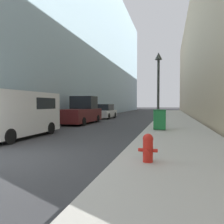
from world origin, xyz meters
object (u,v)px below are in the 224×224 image
white_van (16,112)px  pickup_truck (81,112)px  fire_hydrant (148,147)px  trash_bin (160,119)px  lamppost (158,79)px  parked_sedan_near (105,112)px

white_van → pickup_truck: 7.96m
fire_hydrant → pickup_truck: size_ratio=0.14×
trash_bin → lamppost: size_ratio=0.23×
fire_hydrant → trash_bin: (-0.04, 7.32, 0.21)m
lamppost → pickup_truck: bearing=170.4°
parked_sedan_near → white_van: bearing=-90.5°
lamppost → pickup_truck: size_ratio=0.97×
pickup_truck → white_van: bearing=-90.0°
fire_hydrant → pickup_truck: 13.25m
trash_bin → white_van: bearing=-150.0°
white_van → parked_sedan_near: (0.12, 14.53, -0.50)m
trash_bin → lamppost: 4.03m
trash_bin → parked_sedan_near: bearing=121.7°
fire_hydrant → parked_sedan_near: 19.16m
trash_bin → pickup_truck: bearing=148.7°
lamppost → trash_bin: bearing=-85.2°
trash_bin → lamppost: bearing=94.8°
fire_hydrant → lamppost: 10.71m
white_van → pickup_truck: (0.00, 7.95, -0.30)m
fire_hydrant → trash_bin: 7.32m
trash_bin → pickup_truck: (-6.70, 4.08, 0.19)m
white_van → lamppost: bearing=46.8°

